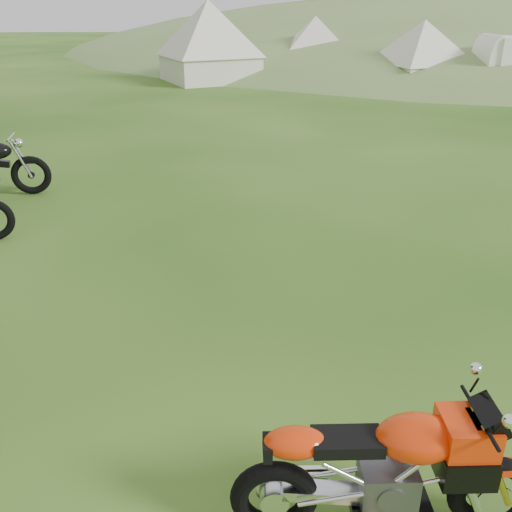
{
  "coord_description": "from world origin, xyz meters",
  "views": [
    {
      "loc": [
        -0.01,
        -4.73,
        3.27
      ],
      "look_at": [
        0.15,
        0.4,
        0.94
      ],
      "focal_mm": 40.0,
      "sensor_mm": 36.0,
      "label": 1
    }
  ],
  "objects_px": {
    "tent_mid": "(315,45)",
    "tent_left": "(209,44)",
    "tent_right": "(422,53)",
    "sport_motorcycle": "(387,462)"
  },
  "relations": [
    {
      "from": "tent_mid",
      "to": "tent_left",
      "type": "bearing_deg",
      "value": -157.13
    },
    {
      "from": "tent_left",
      "to": "tent_mid",
      "type": "distance_m",
      "value": 5.17
    },
    {
      "from": "tent_right",
      "to": "tent_mid",
      "type": "bearing_deg",
      "value": 115.32
    },
    {
      "from": "tent_left",
      "to": "tent_mid",
      "type": "height_order",
      "value": "tent_left"
    },
    {
      "from": "sport_motorcycle",
      "to": "tent_left",
      "type": "distance_m",
      "value": 22.89
    },
    {
      "from": "sport_motorcycle",
      "to": "tent_mid",
      "type": "distance_m",
      "value": 24.99
    },
    {
      "from": "tent_mid",
      "to": "tent_right",
      "type": "relative_size",
      "value": 1.01
    },
    {
      "from": "tent_left",
      "to": "tent_mid",
      "type": "relative_size",
      "value": 1.15
    },
    {
      "from": "tent_left",
      "to": "tent_right",
      "type": "height_order",
      "value": "tent_left"
    },
    {
      "from": "sport_motorcycle",
      "to": "tent_right",
      "type": "height_order",
      "value": "tent_right"
    }
  ]
}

